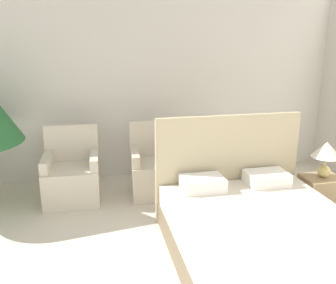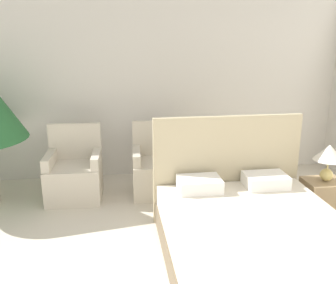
{
  "view_description": "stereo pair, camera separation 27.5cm",
  "coord_description": "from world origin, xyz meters",
  "px_view_note": "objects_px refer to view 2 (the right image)",
  "views": [
    {
      "loc": [
        -0.74,
        -1.62,
        2.12
      ],
      "look_at": [
        0.16,
        2.67,
        0.85
      ],
      "focal_mm": 40.0,
      "sensor_mm": 36.0,
      "label": 1
    },
    {
      "loc": [
        -0.47,
        -1.67,
        2.12
      ],
      "look_at": [
        0.16,
        2.67,
        0.85
      ],
      "focal_mm": 40.0,
      "sensor_mm": 36.0,
      "label": 2
    }
  ],
  "objects_px": {
    "armchair_near_window_left": "(75,177)",
    "bed": "(254,237)",
    "table_lamp": "(329,155)",
    "nightstand": "(323,199)",
    "armchair_near_window_right": "(159,172)"
  },
  "relations": [
    {
      "from": "nightstand",
      "to": "armchair_near_window_left",
      "type": "bearing_deg",
      "value": 161.24
    },
    {
      "from": "armchair_near_window_left",
      "to": "armchair_near_window_right",
      "type": "xyz_separation_m",
      "value": [
        1.13,
        -0.0,
        0.0
      ]
    },
    {
      "from": "armchair_near_window_right",
      "to": "nightstand",
      "type": "relative_size",
      "value": 2.04
    },
    {
      "from": "table_lamp",
      "to": "armchair_near_window_left",
      "type": "bearing_deg",
      "value": 161.3
    },
    {
      "from": "armchair_near_window_left",
      "to": "bed",
      "type": "bearing_deg",
      "value": -41.21
    },
    {
      "from": "armchair_near_window_right",
      "to": "nightstand",
      "type": "distance_m",
      "value": 2.09
    },
    {
      "from": "nightstand",
      "to": "table_lamp",
      "type": "distance_m",
      "value": 0.55
    },
    {
      "from": "armchair_near_window_left",
      "to": "nightstand",
      "type": "bearing_deg",
      "value": -16.11
    },
    {
      "from": "bed",
      "to": "armchair_near_window_left",
      "type": "distance_m",
      "value": 2.53
    },
    {
      "from": "bed",
      "to": "armchair_near_window_right",
      "type": "relative_size",
      "value": 2.14
    },
    {
      "from": "armchair_near_window_right",
      "to": "table_lamp",
      "type": "bearing_deg",
      "value": -25.27
    },
    {
      "from": "armchair_near_window_left",
      "to": "table_lamp",
      "type": "bearing_deg",
      "value": -16.05
    },
    {
      "from": "table_lamp",
      "to": "bed",
      "type": "bearing_deg",
      "value": -146.75
    },
    {
      "from": "bed",
      "to": "armchair_near_window_left",
      "type": "xyz_separation_m",
      "value": [
        -1.82,
        1.75,
        0.03
      ]
    },
    {
      "from": "table_lamp",
      "to": "armchair_near_window_right",
      "type": "bearing_deg",
      "value": 151.36
    }
  ]
}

